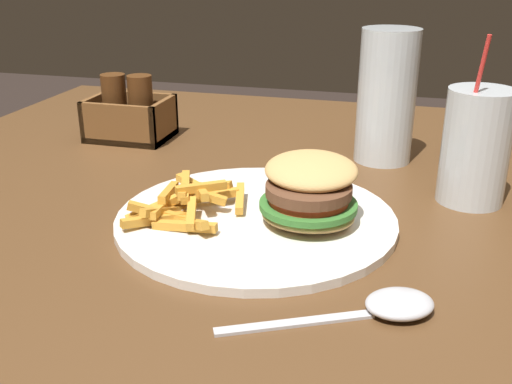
% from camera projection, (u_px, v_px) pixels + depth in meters
% --- Properties ---
extents(dining_table, '(1.23, 1.03, 0.77)m').
position_uv_depth(dining_table, '(300.00, 276.00, 0.80)').
color(dining_table, brown).
rests_on(dining_table, ground_plane).
extents(meal_plate_near, '(0.32, 0.32, 0.09)m').
position_uv_depth(meal_plate_near, '(270.00, 209.00, 0.67)').
color(meal_plate_near, white).
rests_on(meal_plate_near, dining_table).
extents(beer_glass, '(0.08, 0.08, 0.19)m').
position_uv_depth(beer_glass, '(386.00, 100.00, 0.85)').
color(beer_glass, silver).
rests_on(beer_glass, dining_table).
extents(juice_glass, '(0.08, 0.08, 0.20)m').
position_uv_depth(juice_glass, '(475.00, 151.00, 0.72)').
color(juice_glass, silver).
rests_on(juice_glass, dining_table).
extents(spoon, '(0.18, 0.11, 0.02)m').
position_uv_depth(spoon, '(392.00, 305.00, 0.51)').
color(spoon, silver).
rests_on(spoon, dining_table).
extents(condiment_caddy, '(0.13, 0.10, 0.10)m').
position_uv_depth(condiment_caddy, '(129.00, 115.00, 0.97)').
color(condiment_caddy, brown).
rests_on(condiment_caddy, dining_table).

